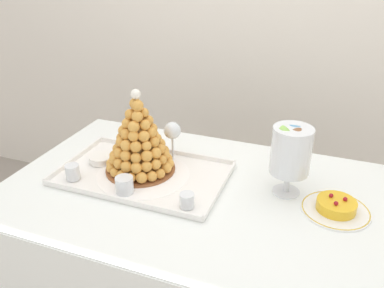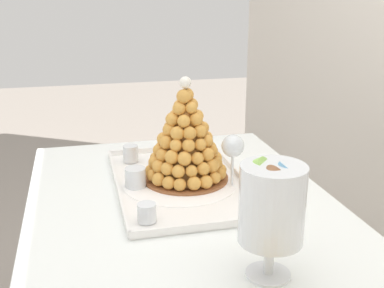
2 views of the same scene
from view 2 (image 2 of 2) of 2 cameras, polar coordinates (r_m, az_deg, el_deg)
buffet_table at (r=1.31m, az=0.04°, el=-13.33°), size 1.38×0.85×0.79m
serving_tray at (r=1.46m, az=-1.44°, el=-4.67°), size 0.61×0.38×0.02m
croquembouche at (r=1.44m, az=-0.77°, el=0.43°), size 0.26×0.26×0.32m
dessert_cup_left at (r=1.63m, az=-7.28°, el=-1.20°), size 0.05×0.05×0.06m
dessert_cup_mid_left at (r=1.43m, az=-6.71°, el=-4.03°), size 0.06×0.06×0.06m
dessert_cup_centre at (r=1.22m, az=-5.34°, el=-8.26°), size 0.05×0.05×0.05m
creme_brulee_ramekin at (r=1.63m, az=-2.09°, el=-1.45°), size 0.09×0.09×0.03m
macaron_goblet at (r=0.97m, az=9.46°, el=-7.20°), size 0.13×0.13×0.26m
wine_glass at (r=1.40m, az=4.86°, el=-0.52°), size 0.07×0.07×0.16m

